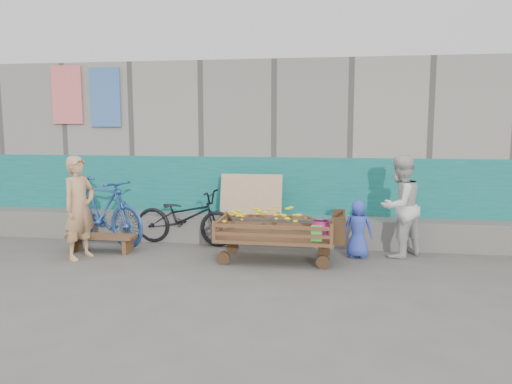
% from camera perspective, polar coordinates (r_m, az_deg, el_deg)
% --- Properties ---
extents(ground, '(80.00, 80.00, 0.00)m').
position_cam_1_polar(ground, '(6.16, -6.89, -10.64)').
color(ground, '#54524C').
rests_on(ground, ground).
extents(building_wall, '(12.00, 3.50, 3.00)m').
position_cam_1_polar(building_wall, '(9.82, -0.53, 4.96)').
color(building_wall, gray).
rests_on(building_wall, ground).
extents(banana_cart, '(1.80, 0.82, 0.77)m').
position_cam_1_polar(banana_cart, '(7.10, 1.96, -3.78)').
color(banana_cart, brown).
rests_on(banana_cart, ground).
extents(bench, '(1.06, 0.32, 0.26)m').
position_cam_1_polar(bench, '(8.01, -17.25, -5.19)').
color(bench, brown).
rests_on(bench, ground).
extents(vendor_man, '(0.52, 0.63, 1.50)m').
position_cam_1_polar(vendor_man, '(7.62, -19.53, -1.70)').
color(vendor_man, tan).
rests_on(vendor_man, ground).
extents(woman, '(0.92, 0.92, 1.50)m').
position_cam_1_polar(woman, '(7.59, 16.10, -1.57)').
color(woman, silver).
rests_on(woman, ground).
extents(child, '(0.45, 0.32, 0.85)m').
position_cam_1_polar(child, '(7.44, 11.59, -4.16)').
color(child, '#3248BD').
rests_on(child, ground).
extents(bicycle_dark, '(1.76, 0.77, 0.89)m').
position_cam_1_polar(bicycle_dark, '(8.17, -8.13, -2.86)').
color(bicycle_dark, black).
rests_on(bicycle_dark, ground).
extents(bicycle_blue, '(1.89, 1.20, 1.10)m').
position_cam_1_polar(bicycle_blue, '(8.46, -17.21, -2.06)').
color(bicycle_blue, '#264D94').
rests_on(bicycle_blue, ground).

